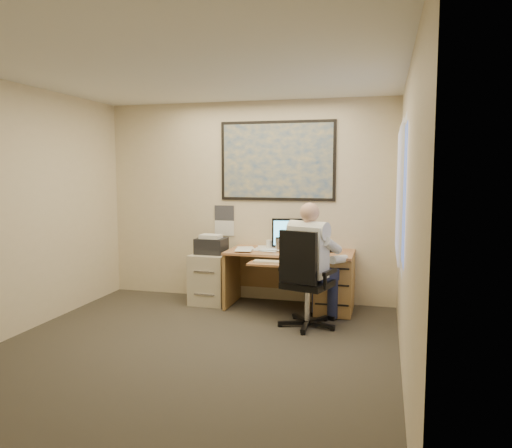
% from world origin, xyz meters
% --- Properties ---
extents(room_shell, '(4.00, 4.50, 2.70)m').
position_xyz_m(room_shell, '(0.00, 0.00, 1.35)').
color(room_shell, '#37322A').
rests_on(room_shell, ground).
extents(desk, '(1.60, 0.97, 1.14)m').
position_xyz_m(desk, '(0.99, 1.90, 0.44)').
color(desk, '#B77C4E').
rests_on(desk, ground).
extents(world_map, '(1.56, 0.03, 1.06)m').
position_xyz_m(world_map, '(0.41, 2.23, 1.90)').
color(world_map, '#1E4C93').
rests_on(world_map, room_shell).
extents(wall_calendar, '(0.28, 0.01, 0.42)m').
position_xyz_m(wall_calendar, '(-0.34, 2.24, 1.08)').
color(wall_calendar, white).
rests_on(wall_calendar, room_shell).
extents(window_blinds, '(0.06, 1.40, 1.30)m').
position_xyz_m(window_blinds, '(1.97, 0.80, 1.55)').
color(window_blinds, beige).
rests_on(window_blinds, room_shell).
extents(filing_cabinet, '(0.50, 0.59, 0.92)m').
position_xyz_m(filing_cabinet, '(-0.42, 1.92, 0.40)').
color(filing_cabinet, beige).
rests_on(filing_cabinet, ground).
extents(office_chair, '(0.84, 0.84, 1.12)m').
position_xyz_m(office_chair, '(1.01, 1.14, 0.33)').
color(office_chair, black).
rests_on(office_chair, ground).
extents(person, '(0.86, 1.00, 1.41)m').
position_xyz_m(person, '(0.99, 1.22, 0.71)').
color(person, white).
rests_on(person, office_chair).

